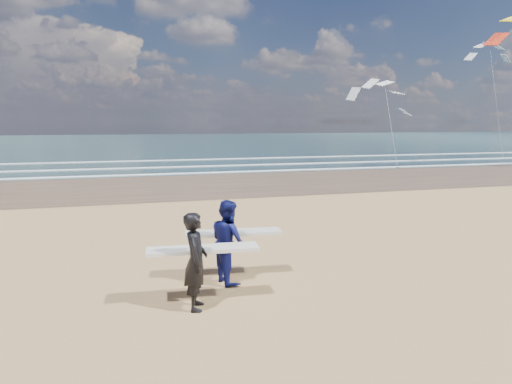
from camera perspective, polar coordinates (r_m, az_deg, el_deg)
name	(u,v)px	position (r m, az deg, el deg)	size (l,w,h in m)	color
wet_sand_strip	(446,174)	(33.97, 22.70, 2.11)	(220.00, 12.00, 0.01)	#473526
ocean	(246,141)	(83.14, -1.24, 6.36)	(220.00, 100.00, 0.02)	#1B363D
foam_breakers	(371,161)	(42.27, 14.16, 3.78)	(220.00, 11.70, 0.05)	white
surfer_near	(197,260)	(8.86, -7.43, -8.38)	(2.23, 1.08, 1.88)	black
surfer_far	(229,241)	(10.21, -3.43, -6.10)	(2.24, 1.24, 1.87)	#0E1250
kite_1	(389,110)	(39.53, 16.25, 9.81)	(6.02, 4.76, 7.93)	slate
kite_5	(495,90)	(53.39, 27.69, 11.28)	(5.29, 4.68, 12.70)	slate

